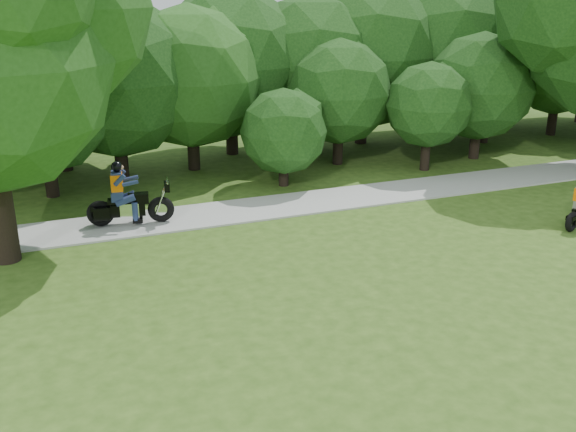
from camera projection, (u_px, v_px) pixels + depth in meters
ground at (504, 299)px, 14.49m from camera, size 100.00×100.00×0.00m
walkway at (347, 198)px, 21.51m from camera, size 60.00×2.20×0.06m
tree_line at (297, 66)px, 26.41m from camera, size 40.10×11.93×7.49m
touring_motorcycle at (125, 202)px, 18.74m from camera, size 2.53×1.00×1.93m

